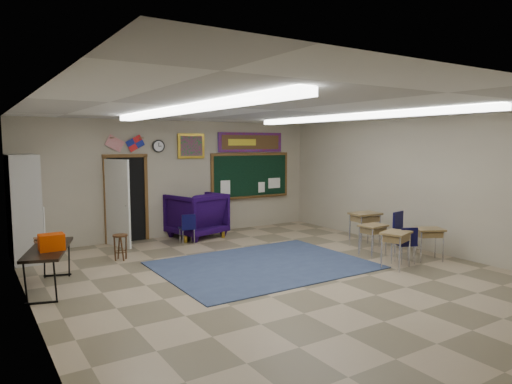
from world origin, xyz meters
TOP-DOWN VIEW (x-y plane):
  - floor at (0.00, 0.00)m, footprint 9.00×9.00m
  - back_wall at (0.00, 4.50)m, footprint 8.00×0.04m
  - left_wall at (-4.00, 0.00)m, footprint 0.04×9.00m
  - right_wall at (4.00, 0.00)m, footprint 0.04×9.00m
  - ceiling at (0.00, 0.00)m, footprint 8.00×9.00m
  - area_rug at (0.20, 0.80)m, footprint 4.00×3.00m
  - fluorescent_strips at (0.00, 0.00)m, footprint 3.86×6.00m
  - doorway at (-1.50, 4.35)m, footprint 1.10×0.89m
  - chalkboard at (2.20, 4.46)m, footprint 2.55×0.14m
  - bulletin_board at (2.20, 4.47)m, footprint 2.10×0.05m
  - framed_art_print at (0.35, 4.47)m, footprint 0.75×0.05m
  - wall_clock at (-0.55, 4.47)m, footprint 0.32×0.05m
  - wall_flags at (-1.40, 4.44)m, footprint 1.16×0.06m
  - storage_cabinet at (-3.71, 3.85)m, footprint 0.59×1.25m
  - wingback_armchair at (0.30, 4.10)m, footprint 1.53×1.55m
  - student_chair_reading at (-0.27, 3.42)m, footprint 0.42×0.42m
  - student_chair_desk_a at (2.73, -0.59)m, footprint 0.50×0.50m
  - student_chair_desk_b at (3.44, -0.01)m, footprint 0.54×0.54m
  - student_desk_front_left at (2.62, 0.18)m, footprint 0.60×0.48m
  - student_desk_front_right at (3.16, 0.94)m, footprint 0.71×0.56m
  - student_desk_back_left at (2.27, -0.74)m, footprint 0.71×0.61m
  - student_desk_back_right at (3.30, -0.71)m, footprint 0.69×0.63m
  - folding_table at (-3.61, 1.51)m, footprint 1.06×1.79m
  - wooden_stool at (-2.07, 2.77)m, footprint 0.30×0.30m

SIDE VIEW (x-z plane):
  - floor at x=0.00m, z-range 0.00..0.00m
  - area_rug at x=0.20m, z-range 0.00..0.02m
  - wooden_stool at x=-2.07m, z-range 0.01..0.55m
  - student_chair_reading at x=-0.27m, z-range 0.00..0.74m
  - student_desk_back_right at x=3.30m, z-range 0.04..0.71m
  - student_chair_desk_a at x=2.73m, z-range 0.00..0.76m
  - student_desk_front_left at x=2.62m, z-range 0.04..0.72m
  - folding_table at x=-3.61m, z-range -0.10..0.87m
  - student_desk_back_left at x=2.27m, z-range 0.04..0.76m
  - student_desk_front_right at x=3.16m, z-range 0.05..0.85m
  - student_chair_desk_b at x=3.44m, z-range 0.00..0.91m
  - wingback_armchair at x=0.30m, z-range 0.00..1.16m
  - doorway at x=-1.50m, z-range -0.02..2.14m
  - storage_cabinet at x=-3.71m, z-range 0.00..2.20m
  - chalkboard at x=2.20m, z-range 0.81..2.11m
  - back_wall at x=0.00m, z-range 0.00..3.00m
  - left_wall at x=-4.00m, z-range 0.00..3.00m
  - right_wall at x=4.00m, z-range 0.00..3.00m
  - framed_art_print at x=0.35m, z-range 2.02..2.67m
  - wall_clock at x=-0.55m, z-range 2.19..2.51m
  - bulletin_board at x=2.20m, z-range 2.18..2.73m
  - wall_flags at x=-1.40m, z-range 2.13..2.83m
  - fluorescent_strips at x=0.00m, z-range 2.89..2.99m
  - ceiling at x=0.00m, z-range 2.98..3.02m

